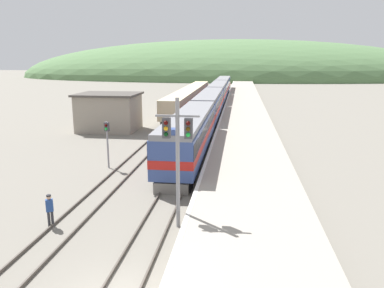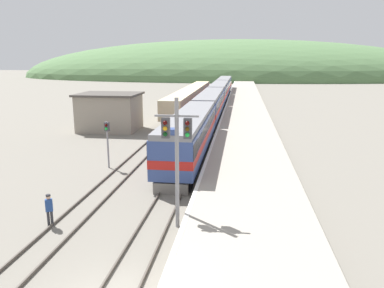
% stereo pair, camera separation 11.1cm
% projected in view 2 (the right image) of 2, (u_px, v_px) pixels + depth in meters
% --- Properties ---
extents(track_main, '(1.52, 180.00, 0.16)m').
position_uv_depth(track_main, '(222.00, 98.00, 81.13)').
color(track_main, '#4C443D').
rests_on(track_main, ground).
extents(track_siding, '(1.52, 180.00, 0.16)m').
position_uv_depth(track_siding, '(201.00, 98.00, 81.72)').
color(track_siding, '#4C443D').
rests_on(track_siding, ground).
extents(platform, '(6.57, 140.00, 0.90)m').
position_uv_depth(platform, '(245.00, 109.00, 61.09)').
color(platform, '#9E9689').
rests_on(platform, ground).
extents(distant_hills, '(197.63, 88.93, 33.67)m').
position_uv_depth(distant_hills, '(233.00, 77.00, 171.93)').
color(distant_hills, '#517547').
rests_on(distant_hills, ground).
extents(station_shed, '(7.27, 5.95, 4.50)m').
position_uv_depth(station_shed, '(110.00, 112.00, 45.26)').
color(station_shed, gray).
rests_on(station_shed, ground).
extents(express_train_lead_car, '(2.98, 19.18, 4.28)m').
position_uv_depth(express_train_lead_car, '(190.00, 134.00, 32.55)').
color(express_train_lead_car, black).
rests_on(express_train_lead_car, ground).
extents(carriage_second, '(2.97, 19.69, 3.92)m').
position_uv_depth(carriage_second, '(210.00, 105.00, 52.40)').
color(carriage_second, black).
rests_on(carriage_second, ground).
extents(carriage_third, '(2.97, 19.69, 3.92)m').
position_uv_depth(carriage_third, '(219.00, 92.00, 72.27)').
color(carriage_third, black).
rests_on(carriage_third, ground).
extents(carriage_fourth, '(2.97, 19.69, 3.92)m').
position_uv_depth(carriage_fourth, '(224.00, 85.00, 92.14)').
color(carriage_fourth, black).
rests_on(carriage_fourth, ground).
extents(siding_train, '(2.90, 40.78, 3.44)m').
position_uv_depth(siding_train, '(191.00, 98.00, 66.21)').
color(siding_train, black).
rests_on(siding_train, ground).
extents(signal_mast_main, '(2.20, 0.42, 6.74)m').
position_uv_depth(signal_mast_main, '(177.00, 145.00, 18.56)').
color(signal_mast_main, gray).
rests_on(signal_mast_main, ground).
extents(signal_post_siding, '(0.36, 0.42, 3.76)m').
position_uv_depth(signal_post_siding, '(107.00, 135.00, 29.44)').
color(signal_post_siding, gray).
rests_on(signal_post_siding, ground).
extents(track_worker, '(0.42, 0.35, 1.75)m').
position_uv_depth(track_worker, '(49.00, 208.00, 19.38)').
color(track_worker, '#2D2D33').
rests_on(track_worker, ground).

